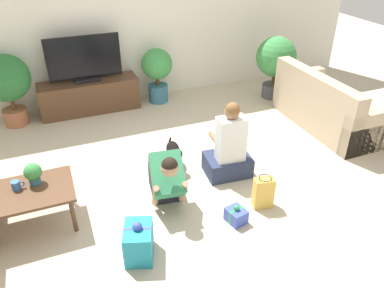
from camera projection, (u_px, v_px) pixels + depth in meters
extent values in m
plane|color=beige|center=(184.00, 182.00, 4.37)|extent=(16.00, 16.00, 0.00)
cube|color=white|center=(123.00, 20.00, 5.79)|extent=(8.40, 0.06, 2.60)
cube|color=tan|center=(329.00, 113.00, 5.48)|extent=(0.83, 1.72, 0.41)
cube|color=tan|center=(316.00, 90.00, 5.17)|extent=(0.20, 1.72, 0.42)
cube|color=tan|center=(370.00, 131.00, 4.82)|extent=(0.83, 0.16, 0.59)
cube|color=tan|center=(298.00, 88.00, 6.06)|extent=(0.83, 0.16, 0.59)
cube|color=#3366AD|center=(340.00, 99.00, 5.05)|extent=(0.18, 0.34, 0.32)
cube|color=red|center=(316.00, 85.00, 5.47)|extent=(0.18, 0.34, 0.32)
cube|color=brown|center=(27.00, 192.00, 3.57)|extent=(0.86, 0.60, 0.03)
cylinder|color=brown|center=(73.00, 215.00, 3.60)|extent=(0.04, 0.04, 0.39)
cylinder|color=brown|center=(68.00, 187.00, 3.99)|extent=(0.04, 0.04, 0.39)
cube|color=brown|center=(90.00, 96.00, 5.89)|extent=(1.51, 0.43, 0.50)
cube|color=black|center=(87.00, 79.00, 5.74)|extent=(0.38, 0.20, 0.05)
cube|color=black|center=(84.00, 57.00, 5.56)|extent=(1.09, 0.03, 0.65)
cylinder|color=#A36042|center=(16.00, 116.00, 5.56)|extent=(0.35, 0.35, 0.24)
cylinder|color=brown|center=(13.00, 103.00, 5.45)|extent=(0.06, 0.06, 0.20)
sphere|color=#286B33|center=(6.00, 78.00, 5.25)|extent=(0.67, 0.67, 0.67)
cylinder|color=#4C4C51|center=(272.00, 90.00, 6.43)|extent=(0.35, 0.35, 0.23)
cylinder|color=brown|center=(274.00, 79.00, 6.32)|extent=(0.06, 0.06, 0.20)
sphere|color=#3D8E47|center=(276.00, 57.00, 6.12)|extent=(0.66, 0.66, 0.66)
cylinder|color=#336B84|center=(158.00, 93.00, 6.25)|extent=(0.32, 0.32, 0.29)
cylinder|color=brown|center=(158.00, 81.00, 6.14)|extent=(0.06, 0.06, 0.15)
sphere|color=#3D8E47|center=(157.00, 64.00, 5.99)|extent=(0.50, 0.50, 0.50)
cube|color=#23232D|center=(164.00, 181.00, 4.16)|extent=(0.35, 0.48, 0.28)
cube|color=#338456|center=(167.00, 174.00, 3.79)|extent=(0.38, 0.51, 0.44)
sphere|color=tan|center=(170.00, 168.00, 3.54)|extent=(0.17, 0.17, 0.17)
sphere|color=black|center=(170.00, 165.00, 3.53)|extent=(0.16, 0.16, 0.16)
cylinder|color=tan|center=(155.00, 196.00, 3.76)|extent=(0.10, 0.26, 0.38)
cylinder|color=tan|center=(183.00, 192.00, 3.82)|extent=(0.10, 0.26, 0.38)
cube|color=#283351|center=(227.00, 164.00, 4.48)|extent=(0.55, 0.45, 0.24)
cube|color=white|center=(231.00, 139.00, 4.23)|extent=(0.34, 0.23, 0.53)
sphere|color=#8E6647|center=(232.00, 112.00, 4.06)|extent=(0.17, 0.17, 0.17)
sphere|color=brown|center=(233.00, 109.00, 4.04)|extent=(0.16, 0.16, 0.16)
cylinder|color=#8E6647|center=(234.00, 135.00, 4.47)|extent=(0.08, 0.26, 0.06)
cylinder|color=#8E6647|center=(214.00, 138.00, 4.41)|extent=(0.08, 0.26, 0.06)
ellipsoid|color=black|center=(173.00, 149.00, 4.60)|extent=(0.20, 0.32, 0.18)
sphere|color=black|center=(176.00, 154.00, 4.42)|extent=(0.15, 0.15, 0.15)
sphere|color=olive|center=(177.00, 158.00, 4.38)|extent=(0.07, 0.07, 0.07)
cylinder|color=black|center=(170.00, 140.00, 4.73)|extent=(0.04, 0.10, 0.11)
cylinder|color=olive|center=(171.00, 164.00, 4.59)|extent=(0.04, 0.04, 0.12)
cylinder|color=olive|center=(179.00, 163.00, 4.61)|extent=(0.04, 0.04, 0.12)
cylinder|color=olive|center=(168.00, 156.00, 4.75)|extent=(0.04, 0.04, 0.12)
cylinder|color=olive|center=(175.00, 155.00, 4.77)|extent=(0.04, 0.04, 0.12)
cube|color=#3D51BC|center=(236.00, 216.00, 3.77)|extent=(0.21, 0.23, 0.15)
cube|color=#2D934C|center=(236.00, 216.00, 3.77)|extent=(0.17, 0.07, 0.15)
sphere|color=#2D934C|center=(237.00, 208.00, 3.72)|extent=(0.06, 0.06, 0.06)
cube|color=teal|center=(139.00, 242.00, 3.35)|extent=(0.34, 0.39, 0.32)
cube|color=#3D51BC|center=(139.00, 242.00, 3.35)|extent=(0.24, 0.11, 0.33)
sphere|color=#3D51BC|center=(137.00, 227.00, 3.25)|extent=(0.09, 0.09, 0.09)
cube|color=#E5B74C|center=(263.00, 193.00, 3.93)|extent=(0.23, 0.15, 0.35)
torus|color=#4C3823|center=(265.00, 178.00, 3.83)|extent=(0.16, 0.16, 0.01)
cylinder|color=#386BAD|center=(16.00, 185.00, 3.56)|extent=(0.08, 0.08, 0.09)
torus|color=#386BAD|center=(22.00, 184.00, 3.58)|extent=(0.06, 0.01, 0.06)
cylinder|color=#336B84|center=(35.00, 180.00, 3.65)|extent=(0.11, 0.11, 0.07)
sphere|color=#3D8E47|center=(33.00, 172.00, 3.60)|extent=(0.17, 0.17, 0.17)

